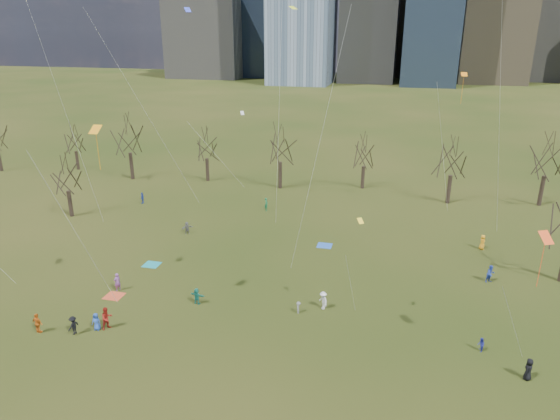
% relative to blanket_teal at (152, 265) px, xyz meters
% --- Properties ---
extents(ground, '(500.00, 500.00, 0.00)m').
position_rel_blanket_teal_xyz_m(ground, '(13.38, -11.68, -0.01)').
color(ground, black).
rests_on(ground, ground).
extents(bare_tree_row, '(113.04, 29.80, 9.50)m').
position_rel_blanket_teal_xyz_m(bare_tree_row, '(13.29, 25.54, 6.10)').
color(bare_tree_row, black).
rests_on(bare_tree_row, ground).
extents(blanket_teal, '(1.60, 1.50, 0.03)m').
position_rel_blanket_teal_xyz_m(blanket_teal, '(0.00, 0.00, 0.00)').
color(blanket_teal, teal).
rests_on(blanket_teal, ground).
extents(blanket_navy, '(1.60, 1.50, 0.03)m').
position_rel_blanket_teal_xyz_m(blanket_navy, '(16.30, 8.97, 0.00)').
color(blanket_navy, blue).
rests_on(blanket_navy, ground).
extents(blanket_crimson, '(1.60, 1.50, 0.03)m').
position_rel_blanket_teal_xyz_m(blanket_crimson, '(-0.25, -6.60, 0.00)').
color(blanket_crimson, '#C84928').
rests_on(blanket_crimson, ground).
extents(person_0, '(0.76, 0.54, 1.47)m').
position_rel_blanket_teal_xyz_m(person_0, '(1.35, -11.64, 0.72)').
color(person_0, blue).
rests_on(person_0, ground).
extents(person_2, '(1.07, 1.15, 1.90)m').
position_rel_blanket_teal_xyz_m(person_2, '(2.10, -11.28, 0.93)').
color(person_2, maroon).
rests_on(person_2, ground).
extents(person_3, '(0.52, 0.75, 1.06)m').
position_rel_blanket_teal_xyz_m(person_3, '(16.39, -5.31, 0.51)').
color(person_3, slate).
rests_on(person_3, ground).
extents(person_4, '(1.06, 0.59, 1.70)m').
position_rel_blanket_teal_xyz_m(person_4, '(-2.86, -13.11, 0.84)').
color(person_4, '#D16417').
rests_on(person_4, ground).
extents(person_5, '(1.44, 0.68, 1.49)m').
position_rel_blanket_teal_xyz_m(person_5, '(7.50, -5.97, 0.73)').
color(person_5, '#1C7E6F').
rests_on(person_5, ground).
extents(person_6, '(0.84, 0.95, 1.62)m').
position_rel_blanket_teal_xyz_m(person_6, '(33.34, -9.78, 0.80)').
color(person_6, black).
rests_on(person_6, ground).
extents(person_7, '(0.65, 0.75, 1.73)m').
position_rel_blanket_teal_xyz_m(person_7, '(-0.46, -5.53, 0.85)').
color(person_7, '#804A94').
rests_on(person_7, ground).
extents(person_8, '(0.45, 0.56, 1.11)m').
position_rel_blanket_teal_xyz_m(person_8, '(30.63, -7.22, 0.54)').
color(person_8, '#242C9E').
rests_on(person_8, ground).
extents(person_9, '(1.14, 1.19, 1.62)m').
position_rel_blanket_teal_xyz_m(person_9, '(18.29, -4.15, 0.80)').
color(person_9, silver).
rests_on(person_9, ground).
extents(person_11, '(1.25, 1.27, 1.46)m').
position_rel_blanket_teal_xyz_m(person_11, '(0.16, 8.46, 0.71)').
color(person_11, slate).
rests_on(person_11, ground).
extents(person_12, '(0.74, 0.93, 1.67)m').
position_rel_blanket_teal_xyz_m(person_12, '(33.01, 12.20, 0.82)').
color(person_12, orange).
rests_on(person_12, ground).
extents(person_13, '(0.53, 0.71, 1.74)m').
position_rel_blanket_teal_xyz_m(person_13, '(7.01, 18.35, 0.86)').
color(person_13, '#16663C').
rests_on(person_13, ground).
extents(person_14, '(1.06, 1.01, 1.73)m').
position_rel_blanket_teal_xyz_m(person_14, '(32.80, 4.43, 0.85)').
color(person_14, '#263FA5').
rests_on(person_14, ground).
extents(person_15, '(0.72, 1.08, 1.55)m').
position_rel_blanket_teal_xyz_m(person_15, '(-0.04, -12.60, 0.76)').
color(person_15, black).
rests_on(person_15, ground).
extents(person_16, '(0.56, 0.98, 1.57)m').
position_rel_blanket_teal_xyz_m(person_16, '(-10.22, 16.97, 0.77)').
color(person_16, '#263FA5').
rests_on(person_16, ground).
extents(kites_airborne, '(47.83, 41.82, 32.86)m').
position_rel_blanket_teal_xyz_m(kites_airborne, '(13.09, 3.41, 14.55)').
color(kites_airborne, orange).
rests_on(kites_airborne, ground).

